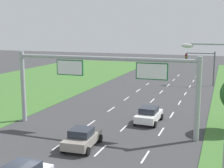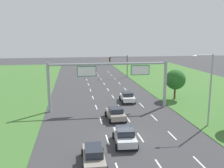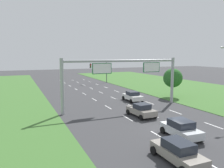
# 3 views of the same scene
# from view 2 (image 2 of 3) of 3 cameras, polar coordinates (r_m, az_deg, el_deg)

# --- Properties ---
(ground_plane) EXTENTS (200.00, 200.00, 0.00)m
(ground_plane) POSITION_cam_2_polar(r_m,az_deg,el_deg) (26.56, 2.80, -12.35)
(ground_plane) COLOR #38383A
(lane_dashes_inner_left) EXTENTS (0.14, 68.40, 0.01)m
(lane_dashes_inner_left) POSITION_cam_2_polar(r_m,az_deg,el_deg) (40.39, -4.03, -4.12)
(lane_dashes_inner_left) COLOR white
(lane_dashes_inner_left) RESTS_ON ground_plane
(lane_dashes_inner_right) EXTENTS (0.14, 68.40, 0.01)m
(lane_dashes_inner_right) POSITION_cam_2_polar(r_m,az_deg,el_deg) (40.82, 0.88, -3.92)
(lane_dashes_inner_right) COLOR white
(lane_dashes_inner_right) RESTS_ON ground_plane
(lane_dashes_slip) EXTENTS (0.14, 68.40, 0.01)m
(lane_dashes_slip) POSITION_cam_2_polar(r_m,az_deg,el_deg) (41.55, 5.65, -3.71)
(lane_dashes_slip) COLOR white
(lane_dashes_slip) RESTS_ON ground_plane
(car_near_red) EXTENTS (2.33, 4.05, 1.61)m
(car_near_red) POSITION_cam_2_polar(r_m,az_deg,el_deg) (25.10, 2.94, -11.75)
(car_near_red) COLOR silver
(car_near_red) RESTS_ON ground_plane
(car_lead_silver) EXTENTS (2.40, 4.06, 1.56)m
(car_lead_silver) POSITION_cam_2_polar(r_m,az_deg,el_deg) (31.96, 0.81, -6.76)
(car_lead_silver) COLOR gray
(car_lead_silver) RESTS_ON ground_plane
(car_mid_lane) EXTENTS (2.30, 4.01, 1.56)m
(car_mid_lane) POSITION_cam_2_polar(r_m,az_deg,el_deg) (40.38, 3.53, -2.97)
(car_mid_lane) COLOR white
(car_mid_lane) RESTS_ON ground_plane
(car_far_ahead) EXTENTS (2.04, 4.32, 1.55)m
(car_far_ahead) POSITION_cam_2_polar(r_m,az_deg,el_deg) (21.48, -4.21, -16.00)
(car_far_ahead) COLOR gray
(car_far_ahead) RESTS_ON ground_plane
(sign_gantry) EXTENTS (17.24, 0.44, 7.00)m
(sign_gantry) POSITION_cam_2_polar(r_m,az_deg,el_deg) (35.41, -0.47, 1.83)
(sign_gantry) COLOR #9EA0A5
(sign_gantry) RESTS_ON ground_plane
(traffic_light_mast) EXTENTS (4.76, 0.49, 5.60)m
(traffic_light_mast) POSITION_cam_2_polar(r_m,az_deg,el_deg) (63.44, 1.79, 4.98)
(traffic_light_mast) COLOR #47494F
(traffic_light_mast) RESTS_ON ground_plane
(street_lamp) EXTENTS (2.61, 0.32, 8.50)m
(street_lamp) POSITION_cam_2_polar(r_m,az_deg,el_deg) (30.58, 21.03, 0.01)
(street_lamp) COLOR #9EA0A5
(street_lamp) RESTS_ON ground_plane
(roadside_tree_mid) EXTENTS (3.34, 3.34, 5.06)m
(roadside_tree_mid) POSITION_cam_2_polar(r_m,az_deg,el_deg) (42.55, 14.28, 0.99)
(roadside_tree_mid) COLOR #513823
(roadside_tree_mid) RESTS_ON ground_plane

